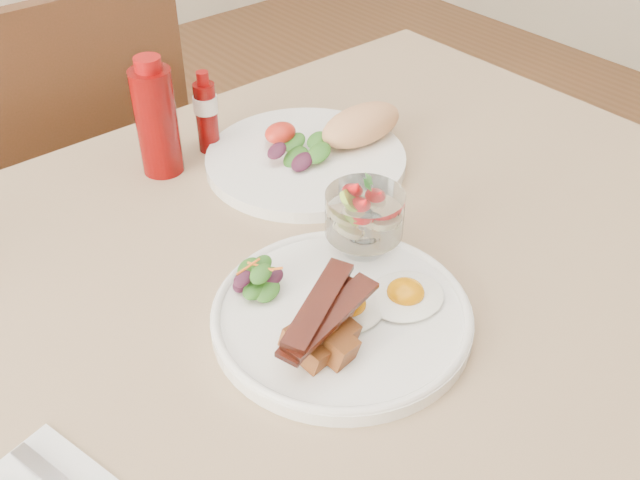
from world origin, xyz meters
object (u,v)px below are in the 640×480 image
table (275,336)px  chair_far (69,195)px  hot_sauce_bottle (206,113)px  ketchup_bottle (156,120)px  main_plate (342,316)px  fruit_cup (364,214)px  second_plate (319,150)px

table → chair_far: chair_far is taller
hot_sauce_bottle → chair_far: bearing=106.4°
ketchup_bottle → hot_sauce_bottle: bearing=4.0°
chair_far → main_plate: (0.02, -0.76, 0.24)m
chair_far → fruit_cup: chair_far is taller
main_plate → ketchup_bottle: size_ratio=1.66×
main_plate → fruit_cup: fruit_cup is taller
main_plate → hot_sauce_bottle: (0.09, 0.40, 0.05)m
chair_far → fruit_cup: 0.77m
main_plate → second_plate: second_plate is taller
fruit_cup → table: bearing=161.1°
fruit_cup → hot_sauce_bottle: size_ratio=0.75×
main_plate → second_plate: size_ratio=0.92×
fruit_cup → hot_sauce_bottle: hot_sauce_bottle is taller
fruit_cup → ketchup_bottle: (-0.08, 0.33, 0.01)m
chair_far → fruit_cup: size_ratio=10.10×
table → fruit_cup: size_ratio=14.44×
fruit_cup → second_plate: fruit_cup is taller
main_plate → fruit_cup: 0.12m
fruit_cup → ketchup_bottle: ketchup_bottle is taller
chair_far → main_plate: size_ratio=3.32×
second_plate → ketchup_bottle: (-0.18, 0.12, 0.06)m
chair_far → hot_sauce_bottle: 0.48m
main_plate → ketchup_bottle: ketchup_bottle is taller
fruit_cup → hot_sauce_bottle: (0.00, 0.33, -0.01)m
ketchup_bottle → fruit_cup: bearing=-76.3°
chair_far → hot_sauce_bottle: (0.11, -0.37, 0.29)m
fruit_cup → second_plate: 0.23m
fruit_cup → ketchup_bottle: bearing=103.7°
table → ketchup_bottle: ketchup_bottle is taller
chair_far → second_plate: bearing=-67.0°
main_plate → fruit_cup: size_ratio=3.04×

